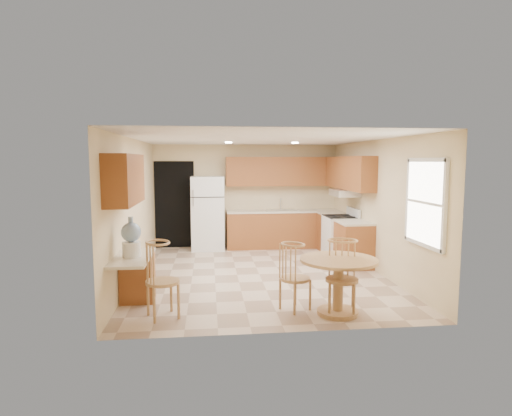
{
  "coord_description": "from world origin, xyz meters",
  "views": [
    {
      "loc": [
        -0.92,
        -7.75,
        2.1
      ],
      "look_at": [
        -0.03,
        0.3,
        1.21
      ],
      "focal_mm": 30.0,
      "sensor_mm": 36.0,
      "label": 1
    }
  ],
  "objects": [
    {
      "name": "base_cab_right_b",
      "position": [
        1.95,
        0.4,
        0.43
      ],
      "size": [
        0.6,
        0.8,
        0.87
      ],
      "primitive_type": "cube",
      "color": "#945225",
      "rests_on": "floor"
    },
    {
      "name": "desk_pedestal",
      "position": [
        -2.0,
        -1.32,
        0.36
      ],
      "size": [
        0.48,
        0.42,
        0.72
      ],
      "primitive_type": "cube",
      "color": "#945225",
      "rests_on": "floor"
    },
    {
      "name": "wall_back",
      "position": [
        0.0,
        2.75,
        1.25
      ],
      "size": [
        4.5,
        0.02,
        2.5
      ],
      "primitive_type": "cube",
      "color": "beige",
      "rests_on": "floor"
    },
    {
      "name": "chair_table_b",
      "position": [
        0.88,
        -2.3,
        0.62
      ],
      "size": [
        0.45,
        0.48,
        1.02
      ],
      "rotation": [
        0.0,
        0.0,
        2.86
      ],
      "color": "tan",
      "rests_on": "floor"
    },
    {
      "name": "wall_left",
      "position": [
        -2.25,
        0.0,
        1.25
      ],
      "size": [
        0.02,
        5.5,
        2.5
      ],
      "primitive_type": "cube",
      "color": "beige",
      "rests_on": "floor"
    },
    {
      "name": "range_hood",
      "position": [
        2.0,
        1.18,
        1.42
      ],
      "size": [
        0.5,
        0.76,
        0.14
      ],
      "primitive_type": "cube",
      "color": "silver",
      "rests_on": "upper_cab_right"
    },
    {
      "name": "base_cab_right_a",
      "position": [
        1.95,
        1.85,
        0.43
      ],
      "size": [
        0.6,
        0.59,
        0.87
      ],
      "primitive_type": "cube",
      "color": "#945225",
      "rests_on": "floor"
    },
    {
      "name": "upper_cab_back",
      "position": [
        0.88,
        2.58,
        1.85
      ],
      "size": [
        2.75,
        0.33,
        0.7
      ],
      "primitive_type": "cube",
      "color": "#945225",
      "rests_on": "wall_back"
    },
    {
      "name": "floor",
      "position": [
        0.0,
        0.0,
        0.0
      ],
      "size": [
        5.5,
        5.5,
        0.0
      ],
      "primitive_type": "plane",
      "color": "#CAAE93",
      "rests_on": "ground"
    },
    {
      "name": "sink",
      "position": [
        0.85,
        2.45,
        0.91
      ],
      "size": [
        0.78,
        0.44,
        0.01
      ],
      "primitive_type": "cube",
      "color": "silver",
      "rests_on": "counter_back"
    },
    {
      "name": "water_crock",
      "position": [
        -2.0,
        -1.73,
        1.03
      ],
      "size": [
        0.27,
        0.27,
        0.57
      ],
      "color": "white",
      "rests_on": "desk_top"
    },
    {
      "name": "chair_table_a",
      "position": [
        0.28,
        -2.05,
        0.58
      ],
      "size": [
        0.42,
        0.53,
        0.95
      ],
      "rotation": [
        0.0,
        0.0,
        -1.01
      ],
      "color": "tan",
      "rests_on": "floor"
    },
    {
      "name": "can_light_a",
      "position": [
        -0.5,
        1.2,
        2.48
      ],
      "size": [
        0.14,
        0.14,
        0.02
      ],
      "primitive_type": "cylinder",
      "color": "white",
      "rests_on": "ceiling"
    },
    {
      "name": "doorway",
      "position": [
        -1.75,
        2.73,
        1.05
      ],
      "size": [
        0.9,
        0.02,
        2.1
      ],
      "primitive_type": "cube",
      "color": "black",
      "rests_on": "floor"
    },
    {
      "name": "base_cab_back",
      "position": [
        0.88,
        2.45,
        0.43
      ],
      "size": [
        2.75,
        0.6,
        0.87
      ],
      "primitive_type": "cube",
      "color": "#945225",
      "rests_on": "floor"
    },
    {
      "name": "chair_desk",
      "position": [
        -1.55,
        -2.15,
        0.63
      ],
      "size": [
        0.46,
        0.59,
        1.03
      ],
      "rotation": [
        0.0,
        0.0,
        -1.19
      ],
      "color": "tan",
      "rests_on": "floor"
    },
    {
      "name": "upper_cab_right",
      "position": [
        2.08,
        1.21,
        1.85
      ],
      "size": [
        0.33,
        2.42,
        0.7
      ],
      "primitive_type": "cube",
      "color": "#945225",
      "rests_on": "wall_right"
    },
    {
      "name": "counter_back",
      "position": [
        0.88,
        2.45,
        0.89
      ],
      "size": [
        2.75,
        0.63,
        0.04
      ],
      "primitive_type": "cube",
      "color": "beige",
      "rests_on": "base_cab_back"
    },
    {
      "name": "ceiling",
      "position": [
        0.0,
        0.0,
        2.5
      ],
      "size": [
        4.5,
        5.5,
        0.02
      ],
      "primitive_type": "cube",
      "color": "white",
      "rests_on": "wall_back"
    },
    {
      "name": "counter_right_a",
      "position": [
        1.95,
        1.85,
        0.89
      ],
      "size": [
        0.63,
        0.59,
        0.04
      ],
      "primitive_type": "cube",
      "color": "beige",
      "rests_on": "base_cab_right_a"
    },
    {
      "name": "window",
      "position": [
        2.23,
        -1.85,
        1.5
      ],
      "size": [
        0.06,
        1.12,
        1.3
      ],
      "color": "white",
      "rests_on": "wall_right"
    },
    {
      "name": "dining_table",
      "position": [
        0.83,
        -2.2,
        0.51
      ],
      "size": [
        1.06,
        1.06,
        0.78
      ],
      "rotation": [
        0.0,
        0.0,
        0.33
      ],
      "color": "tan",
      "rests_on": "floor"
    },
    {
      "name": "can_light_b",
      "position": [
        0.9,
        1.2,
        2.48
      ],
      "size": [
        0.14,
        0.14,
        0.02
      ],
      "primitive_type": "cylinder",
      "color": "white",
      "rests_on": "ceiling"
    },
    {
      "name": "stove",
      "position": [
        1.92,
        1.18,
        0.47
      ],
      "size": [
        0.65,
        0.76,
        1.09
      ],
      "color": "white",
      "rests_on": "floor"
    },
    {
      "name": "wall_front",
      "position": [
        0.0,
        -2.75,
        1.25
      ],
      "size": [
        4.5,
        0.02,
        2.5
      ],
      "primitive_type": "cube",
      "color": "beige",
      "rests_on": "floor"
    },
    {
      "name": "wall_right",
      "position": [
        2.25,
        0.0,
        1.25
      ],
      "size": [
        0.02,
        5.5,
        2.5
      ],
      "primitive_type": "cube",
      "color": "beige",
      "rests_on": "floor"
    },
    {
      "name": "desk_top",
      "position": [
        -2.0,
        -1.7,
        0.75
      ],
      "size": [
        0.5,
        1.2,
        0.04
      ],
      "primitive_type": "cube",
      "color": "beige",
      "rests_on": "desk_pedestal"
    },
    {
      "name": "counter_right_b",
      "position": [
        1.95,
        0.4,
        0.89
      ],
      "size": [
        0.63,
        0.8,
        0.04
      ],
      "primitive_type": "cube",
      "color": "beige",
      "rests_on": "base_cab_right_b"
    },
    {
      "name": "upper_cab_left",
      "position": [
        -2.08,
        -1.6,
        1.85
      ],
      "size": [
        0.33,
        1.4,
        0.7
      ],
      "primitive_type": "cube",
      "color": "#945225",
      "rests_on": "wall_left"
    },
    {
      "name": "refrigerator",
      "position": [
        -0.95,
        2.4,
        0.87
      ],
      "size": [
        0.77,
        0.75,
        1.74
      ],
      "color": "white",
      "rests_on": "floor"
    }
  ]
}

